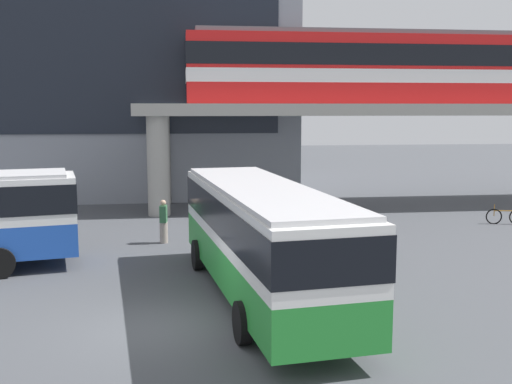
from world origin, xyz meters
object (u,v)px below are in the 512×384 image
Objects in this scene: bicycle_brown at (506,216)px; train at (407,67)px; bicycle_silver at (326,213)px; bus_main at (261,230)px; bicycle_black at (267,211)px; pedestrian_at_kerb at (164,223)px; station_building at (76,79)px.

train is at bearing 112.67° from bicycle_brown.
bicycle_silver is at bearing -140.87° from train.
bicycle_brown is (12.71, 9.55, -1.63)m from bus_main.
bicycle_silver is (-5.46, -4.44, -7.15)m from train.
bicycle_black is 6.86m from pedestrian_at_kerb.
station_building is at bearing 152.83° from train.
bicycle_brown is 8.27m from bicycle_silver.
train is 13.54× the size of bicycle_silver.
bus_main is 12.37m from bicycle_silver.
station_building is 18.56m from bicycle_black.
train is 13.42× the size of bicycle_black.
bicycle_silver is at bearing -19.75° from bicycle_black.
bus_main reaches higher than bicycle_brown.
bicycle_black is (-10.77, 2.77, 0.00)m from bicycle_brown.
bicycle_brown is (21.73, -16.06, -6.90)m from station_building.
bicycle_black is (1.94, 12.32, -1.63)m from bus_main.
station_building reaches higher than bicycle_black.
station_building is 15.74× the size of pedestrian_at_kerb.
bicycle_black is (-2.70, 0.97, 0.00)m from bicycle_silver.
bicycle_silver is 8.49m from pedestrian_at_kerb.
bus_main is 6.32× the size of bicycle_black.
station_building is 2.43× the size of bus_main.
bicycle_silver is (13.66, -14.26, -6.90)m from station_building.
bus_main is at bearing -70.60° from station_building.
pedestrian_at_kerb reaches higher than bicycle_brown.
station_building is at bearing 108.65° from pedestrian_at_kerb.
train reaches higher than bus_main.
bicycle_black is at bearing 165.59° from bicycle_brown.
bicycle_brown is at bearing 7.51° from pedestrian_at_kerb.
pedestrian_at_kerb is (-13.01, -8.30, -6.69)m from train.
station_building is 20.18m from pedestrian_at_kerb.
bicycle_silver is at bearing 167.44° from bicycle_brown.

